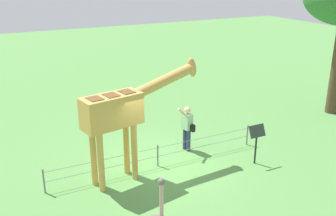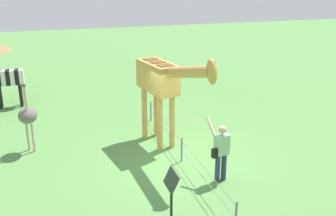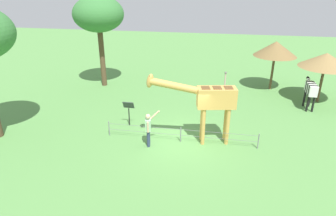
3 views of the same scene
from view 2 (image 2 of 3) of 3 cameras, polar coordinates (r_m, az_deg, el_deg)
The scene contains 7 objects.
ground_plane at distance 11.67m, azimuth 1.75°, elevation -7.76°, with size 60.00×60.00×0.00m, color #568E47.
giraffe at distance 11.90m, azimuth -0.75°, elevation 3.83°, with size 3.99×1.23×3.35m.
visitor at distance 10.35m, azimuth 7.75°, elevation -6.07°, with size 0.66×0.57×1.69m.
zebra at distance 17.21m, azimuth -22.51°, elevation 3.84°, with size 0.45×1.80×1.66m.
ostrich at distance 12.60m, azimuth -19.80°, elevation -1.05°, with size 0.70×0.56×2.25m.
info_sign at distance 8.50m, azimuth 0.49°, elevation -11.51°, with size 0.56×0.21×1.32m.
wire_fence at distance 11.51m, azimuth 2.01°, elevation -5.93°, with size 7.05×0.05×0.75m.
Camera 2 is at (9.82, -3.44, 5.29)m, focal length 41.75 mm.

